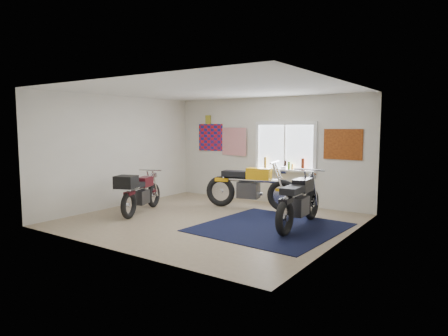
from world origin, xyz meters
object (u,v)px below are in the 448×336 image
Objects in this scene: navy_rug at (270,227)px; yellow_triumph at (250,187)px; maroon_tourer at (139,192)px; black_chrome_bike at (299,203)px.

yellow_triumph is at bearing 133.30° from navy_rug.
maroon_tourer is (-3.02, -0.58, 0.49)m from navy_rug.
yellow_triumph is 2.60m from maroon_tourer.
navy_rug is 0.74m from black_chrome_bike.
yellow_triumph is at bearing 56.64° from black_chrome_bike.
black_chrome_bike is (0.43, 0.36, 0.48)m from navy_rug.
navy_rug is at bearing -99.27° from maroon_tourer.
black_chrome_bike reaches higher than navy_rug.
black_chrome_bike is at bearing -41.45° from yellow_triumph.
maroon_tourer is (-3.45, -0.94, 0.01)m from black_chrome_bike.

